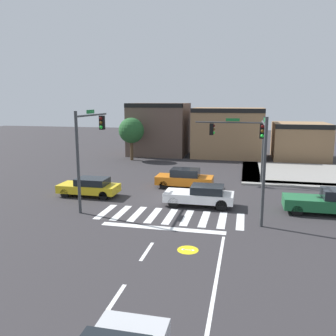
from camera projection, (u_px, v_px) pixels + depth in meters
ground_plane at (183, 196)px, 24.97m from camera, size 120.00×120.00×0.00m
crosswalk_near at (170, 216)px, 20.66m from camera, size 8.60×2.89×0.01m
lane_markings at (162, 274)px, 13.78m from camera, size 6.80×18.75×0.01m
bike_detector_marking at (188, 250)px, 16.01m from camera, size 0.98×0.98×0.01m
curb_corner_northeast at (292, 174)px, 32.18m from camera, size 10.00×10.60×0.15m
storefront_row at (215, 133)px, 42.54m from camera, size 23.42×6.46×6.41m
traffic_signal_southwest at (89, 140)px, 22.03m from camera, size 0.32×4.57×6.16m
traffic_signal_northeast at (239, 137)px, 28.42m from camera, size 5.60×0.32×5.49m
traffic_signal_southeast at (263, 148)px, 19.97m from camera, size 0.32×4.91×5.91m
car_yellow at (90, 187)px, 24.96m from camera, size 4.26×1.79×1.32m
car_orange at (185, 178)px, 27.32m from camera, size 4.41×1.74×1.51m
car_green at (328, 202)px, 20.95m from camera, size 4.64×1.76×1.55m
car_white at (201, 195)px, 22.59m from camera, size 4.45×1.78×1.38m
roadside_tree at (131, 131)px, 39.56m from camera, size 2.88×2.88×4.84m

